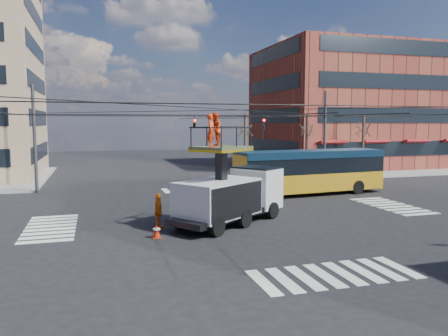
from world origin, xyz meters
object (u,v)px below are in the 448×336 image
utility_truck (231,186)px  worker_ground (158,211)px  flagger (264,186)px  traffic_cone (157,231)px  city_bus (310,171)px

utility_truck → worker_ground: 3.96m
worker_ground → flagger: (7.73, 5.29, 0.15)m
utility_truck → flagger: utility_truck is taller
traffic_cone → city_bus: bearing=35.9°
city_bus → worker_ground: 14.10m
traffic_cone → flagger: flagger is taller
worker_ground → flagger: 9.37m
utility_truck → worker_ground: size_ratio=4.03×
worker_ground → traffic_cone: bearing=170.2°
city_bus → flagger: bearing=-160.6°
city_bus → worker_ground: bearing=-154.0°
traffic_cone → worker_ground: bearing=78.9°
city_bus → flagger: (-4.33, -1.96, -0.70)m
traffic_cone → worker_ground: (0.34, 1.74, 0.56)m
city_bus → traffic_cone: 15.38m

